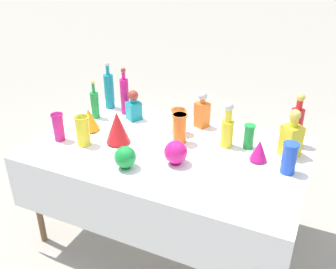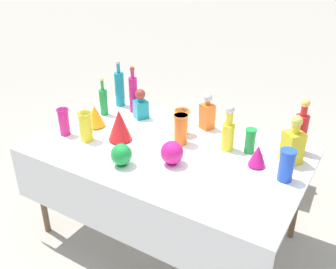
# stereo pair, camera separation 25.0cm
# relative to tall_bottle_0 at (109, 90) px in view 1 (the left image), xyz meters

# --- Properties ---
(ground_plane) EXTENTS (40.00, 40.00, 0.00)m
(ground_plane) POSITION_rel_tall_bottle_0_xyz_m (0.73, -0.42, -0.92)
(ground_plane) COLOR #A0998C
(display_table) EXTENTS (1.84, 1.13, 0.76)m
(display_table) POSITION_rel_tall_bottle_0_xyz_m (0.73, -0.47, -0.21)
(display_table) COLOR white
(display_table) RESTS_ON ground
(tall_bottle_0) EXTENTS (0.08, 0.08, 0.40)m
(tall_bottle_0) POSITION_rel_tall_bottle_0_xyz_m (0.00, 0.00, 0.00)
(tall_bottle_0) COLOR teal
(tall_bottle_0) RESTS_ON display_table
(tall_bottle_1) EXTENTS (0.07, 0.07, 0.38)m
(tall_bottle_1) POSITION_rel_tall_bottle_0_xyz_m (0.18, -0.05, 0.00)
(tall_bottle_1) COLOR #C61972
(tall_bottle_1) RESTS_ON display_table
(tall_bottle_2) EXTENTS (0.08, 0.08, 0.32)m
(tall_bottle_2) POSITION_rel_tall_bottle_0_xyz_m (1.09, -0.23, -0.03)
(tall_bottle_2) COLOR yellow
(tall_bottle_2) RESTS_ON display_table
(tall_bottle_3) EXTENTS (0.09, 0.09, 0.38)m
(tall_bottle_3) POSITION_rel_tall_bottle_0_xyz_m (1.50, -0.02, 0.00)
(tall_bottle_3) COLOR red
(tall_bottle_3) RESTS_ON display_table
(tall_bottle_4) EXTENTS (0.06, 0.06, 0.31)m
(tall_bottle_4) POSITION_rel_tall_bottle_0_xyz_m (0.01, -0.22, -0.04)
(tall_bottle_4) COLOR #198C38
(tall_bottle_4) RESTS_ON display_table
(square_decanter_0) EXTENTS (0.12, 0.12, 0.28)m
(square_decanter_0) POSITION_rel_tall_bottle_0_xyz_m (0.83, -0.02, -0.04)
(square_decanter_0) COLOR orange
(square_decanter_0) RESTS_ON display_table
(square_decanter_1) EXTENTS (0.15, 0.15, 0.33)m
(square_decanter_1) POSITION_rel_tall_bottle_0_xyz_m (1.50, -0.18, -0.02)
(square_decanter_1) COLOR yellow
(square_decanter_1) RESTS_ON display_table
(square_decanter_2) EXTENTS (0.14, 0.14, 0.24)m
(square_decanter_2) POSITION_rel_tall_bottle_0_xyz_m (0.30, -0.12, -0.05)
(square_decanter_2) COLOR teal
(square_decanter_2) RESTS_ON display_table
(slender_vase_0) EXTENTS (0.11, 0.11, 0.21)m
(slender_vase_0) POSITION_rel_tall_bottle_0_xyz_m (0.78, -0.32, -0.04)
(slender_vase_0) COLOR orange
(slender_vase_0) RESTS_ON display_table
(slender_vase_1) EXTENTS (0.08, 0.08, 0.17)m
(slender_vase_1) POSITION_rel_tall_bottle_0_xyz_m (1.23, -0.19, -0.06)
(slender_vase_1) COLOR #198C38
(slender_vase_1) RESTS_ON display_table
(slender_vase_2) EXTENTS (0.10, 0.10, 0.21)m
(slender_vase_2) POSITION_rel_tall_bottle_0_xyz_m (0.19, -0.63, -0.04)
(slender_vase_2) COLOR yellow
(slender_vase_2) RESTS_ON display_table
(slender_vase_3) EXTENTS (0.10, 0.10, 0.20)m
(slender_vase_3) POSITION_rel_tall_bottle_0_xyz_m (1.52, -0.40, -0.05)
(slender_vase_3) COLOR blue
(slender_vase_3) RESTS_ON display_table
(slender_vase_4) EXTENTS (0.09, 0.09, 0.20)m
(slender_vase_4) POSITION_rel_tall_bottle_0_xyz_m (-0.00, -0.64, -0.05)
(slender_vase_4) COLOR #C61972
(slender_vase_4) RESTS_ON display_table
(slender_vase_5) EXTENTS (0.11, 0.11, 0.19)m
(slender_vase_5) POSITION_rel_tall_bottle_0_xyz_m (0.71, -0.19, -0.06)
(slender_vase_5) COLOR orange
(slender_vase_5) RESTS_ON display_table
(fluted_vase_0) EXTENTS (0.11, 0.11, 0.15)m
(fluted_vase_0) POSITION_rel_tall_bottle_0_xyz_m (1.33, -0.34, -0.08)
(fluted_vase_0) COLOR #C61972
(fluted_vase_0) RESTS_ON display_table
(fluted_vase_1) EXTENTS (0.14, 0.14, 0.18)m
(fluted_vase_1) POSITION_rel_tall_bottle_0_xyz_m (0.10, -0.43, -0.06)
(fluted_vase_1) COLOR orange
(fluted_vase_1) RESTS_ON display_table
(fluted_vase_2) EXTENTS (0.17, 0.17, 0.23)m
(fluted_vase_2) POSITION_rel_tall_bottle_0_xyz_m (0.39, -0.51, -0.04)
(fluted_vase_2) COLOR red
(fluted_vase_2) RESTS_ON display_table
(round_bowl_0) EXTENTS (0.15, 0.15, 0.16)m
(round_bowl_0) POSITION_rel_tall_bottle_0_xyz_m (0.86, -0.59, -0.07)
(round_bowl_0) COLOR #C61972
(round_bowl_0) RESTS_ON display_table
(round_bowl_1) EXTENTS (0.14, 0.14, 0.15)m
(round_bowl_1) POSITION_rel_tall_bottle_0_xyz_m (0.60, -0.77, -0.08)
(round_bowl_1) COLOR #198C38
(round_bowl_1) RESTS_ON display_table
(price_tag_left) EXTENTS (0.05, 0.02, 0.04)m
(price_tag_left) POSITION_rel_tall_bottle_0_xyz_m (0.23, -0.93, -0.14)
(price_tag_left) COLOR white
(price_tag_left) RESTS_ON display_table
(cardboard_box_behind_left) EXTENTS (0.39, 0.43, 0.48)m
(cardboard_box_behind_left) POSITION_rel_tall_bottle_0_xyz_m (1.26, 0.60, -0.72)
(cardboard_box_behind_left) COLOR tan
(cardboard_box_behind_left) RESTS_ON ground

